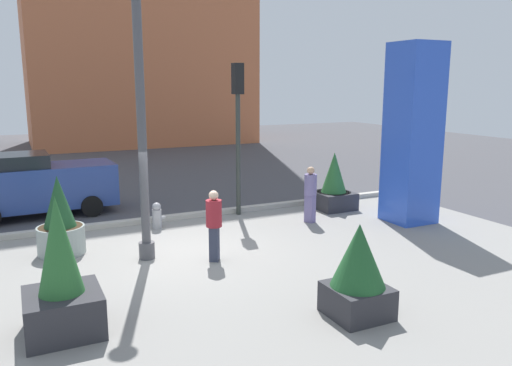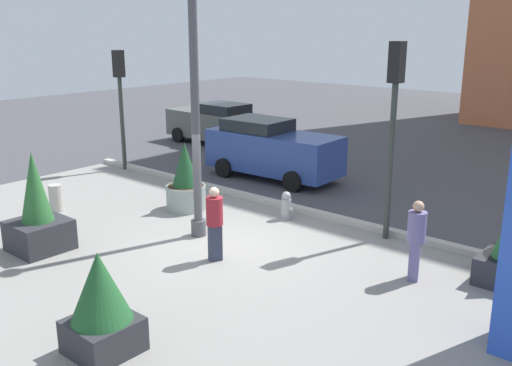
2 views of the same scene
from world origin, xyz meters
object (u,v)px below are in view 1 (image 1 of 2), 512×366
(potted_plant_by_pillar, at_px, (61,283))
(car_curb_west, at_px, (35,184))
(lamp_post, at_px, (142,131))
(fire_hydrant, at_px, (157,216))
(pedestrian_on_sidewalk, at_px, (310,192))
(potted_plant_mid_plaza, at_px, (334,186))
(pedestrian_by_curb, at_px, (214,222))
(potted_plant_near_left, at_px, (60,223))
(art_pillar_blue, at_px, (412,134))
(traffic_light_corner, at_px, (238,114))
(potted_plant_near_right, at_px, (358,272))

(potted_plant_by_pillar, height_order, car_curb_west, potted_plant_by_pillar)
(lamp_post, bearing_deg, fire_hydrant, 69.79)
(fire_hydrant, xyz_separation_m, pedestrian_on_sidewalk, (4.19, -1.29, 0.55))
(potted_plant_mid_plaza, height_order, pedestrian_by_curb, potted_plant_mid_plaza)
(potted_plant_near_left, relative_size, pedestrian_on_sidewalk, 1.15)
(fire_hydrant, bearing_deg, car_curb_west, 134.15)
(lamp_post, height_order, car_curb_west, lamp_post)
(potted_plant_by_pillar, bearing_deg, lamp_post, 55.06)
(lamp_post, height_order, potted_plant_mid_plaza, lamp_post)
(potted_plant_by_pillar, relative_size, car_curb_west, 0.50)
(lamp_post, distance_m, potted_plant_mid_plaza, 7.26)
(car_curb_west, bearing_deg, lamp_post, -68.83)
(potted_plant_by_pillar, bearing_deg, fire_hydrant, 61.08)
(art_pillar_blue, height_order, pedestrian_on_sidewalk, art_pillar_blue)
(fire_hydrant, height_order, traffic_light_corner, traffic_light_corner)
(traffic_light_corner, relative_size, pedestrian_on_sidewalk, 2.78)
(potted_plant_near_right, height_order, potted_plant_by_pillar, potted_plant_by_pillar)
(art_pillar_blue, height_order, pedestrian_by_curb, art_pillar_blue)
(car_curb_west, bearing_deg, potted_plant_near_left, -85.30)
(lamp_post, bearing_deg, art_pillar_blue, -0.54)
(potted_plant_near_right, bearing_deg, pedestrian_by_curb, 108.18)
(potted_plant_mid_plaza, relative_size, potted_plant_by_pillar, 0.81)
(lamp_post, distance_m, potted_plant_near_left, 3.04)
(art_pillar_blue, xyz_separation_m, potted_plant_near_left, (-9.47, 1.28, -1.80))
(art_pillar_blue, distance_m, potted_plant_near_left, 9.72)
(fire_hydrant, height_order, car_curb_west, car_curb_west)
(potted_plant_near_left, height_order, car_curb_west, car_curb_west)
(potted_plant_by_pillar, distance_m, traffic_light_corner, 8.32)
(lamp_post, distance_m, art_pillar_blue, 7.74)
(fire_hydrant, bearing_deg, potted_plant_mid_plaza, -2.25)
(potted_plant_near_right, height_order, pedestrian_on_sidewalk, potted_plant_near_right)
(potted_plant_near_left, height_order, potted_plant_mid_plaza, potted_plant_near_left)
(potted_plant_near_left, bearing_deg, potted_plant_mid_plaza, 6.25)
(potted_plant_by_pillar, bearing_deg, art_pillar_blue, 16.41)
(car_curb_west, bearing_deg, potted_plant_by_pillar, -89.88)
(potted_plant_near_right, height_order, fire_hydrant, potted_plant_near_right)
(art_pillar_blue, bearing_deg, pedestrian_on_sidewalk, 157.10)
(lamp_post, xyz_separation_m, potted_plant_near_left, (-1.74, 1.21, -2.18))
(potted_plant_near_left, distance_m, pedestrian_by_curb, 3.70)
(art_pillar_blue, xyz_separation_m, potted_plant_near_right, (-5.16, -4.43, -1.75))
(lamp_post, bearing_deg, potted_plant_mid_plaza, 17.81)
(car_curb_west, bearing_deg, potted_plant_near_right, -64.78)
(lamp_post, height_order, fire_hydrant, lamp_post)
(potted_plant_near_right, distance_m, potted_plant_by_pillar, 4.89)
(potted_plant_near_left, xyz_separation_m, potted_plant_mid_plaza, (8.33, 0.91, -0.00))
(fire_hydrant, bearing_deg, lamp_post, -110.21)
(potted_plant_near_left, bearing_deg, potted_plant_by_pillar, -94.48)
(potted_plant_near_left, height_order, traffic_light_corner, traffic_light_corner)
(car_curb_west, bearing_deg, potted_plant_mid_plaza, -20.59)
(potted_plant_near_left, xyz_separation_m, car_curb_west, (-0.34, 4.17, 0.21))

